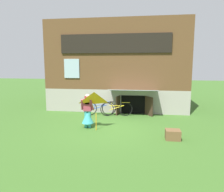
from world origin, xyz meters
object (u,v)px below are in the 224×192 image
bicycle_yellow (116,109)px  wooden_crate (173,135)px  kite (94,102)px  person (88,114)px  bicycle_blue (99,108)px

bicycle_yellow → wooden_crate: (2.59, -3.37, -0.20)m
kite → bicycle_yellow: 3.09m
bicycle_yellow → wooden_crate: 4.25m
person → kite: size_ratio=0.96×
kite → wooden_crate: bearing=-8.4°
bicycle_blue → wooden_crate: size_ratio=3.28×
person → kite: (0.44, -0.54, 0.63)m
bicycle_yellow → kite: bearing=-110.2°
wooden_crate → bicycle_yellow: bearing=127.5°
person → bicycle_blue: person is taller
person → wooden_crate: 3.73m
kite → bicycle_yellow: size_ratio=0.91×
person → wooden_crate: person is taller
wooden_crate → bicycle_blue: bearing=136.3°
person → wooden_crate: bearing=-0.9°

